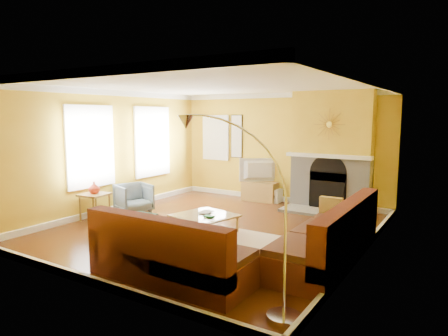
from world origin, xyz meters
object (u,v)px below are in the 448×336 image
Objects in this scene: side_table at (95,207)px; arc_lamp at (236,214)px; armchair at (134,198)px; coffee_table at (205,225)px; media_console at (260,191)px; sectional_sofa at (250,226)px.

side_table is 0.26× the size of arc_lamp.
side_table is (-0.17, -0.93, -0.04)m from armchair.
armchair is at bearing 147.85° from arc_lamp.
coffee_table is 3.17m from media_console.
arc_lamp is at bearing -65.78° from media_console.
armchair is 1.26× the size of side_table.
arc_lamp reaches higher than media_console.
armchair is (-3.48, 1.03, -0.13)m from sectional_sofa.
media_console is (-1.65, 3.61, -0.21)m from sectional_sofa.
sectional_sofa is 1.83m from arc_lamp.
media_console is 1.57× the size of side_table.
sectional_sofa is 3.63m from armchair.
coffee_table is at bearing 157.90° from sectional_sofa.
sectional_sofa is 4.08× the size of media_console.
armchair is at bearing 163.43° from sectional_sofa.
side_table is (-3.65, 0.10, -0.17)m from sectional_sofa.
coffee_table is at bearing -82.62° from armchair.
side_table reaches higher than coffee_table.
sectional_sofa reaches higher than side_table.
coffee_table is 1.35× the size of armchair.
media_console is at bearing 114.22° from arc_lamp.
sectional_sofa is 1.69× the size of arc_lamp.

